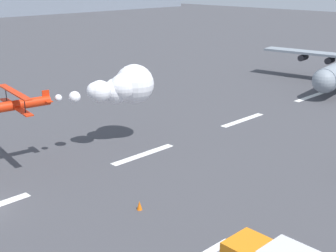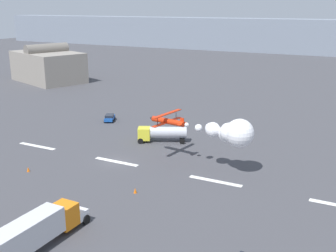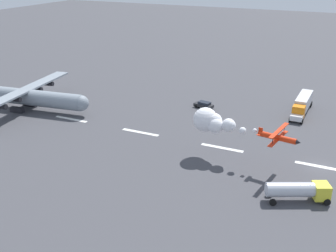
# 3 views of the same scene
# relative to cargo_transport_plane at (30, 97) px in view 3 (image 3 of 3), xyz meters

# --- Properties ---
(ground_plane) EXTENTS (440.00, 440.00, 0.00)m
(ground_plane) POSITION_rel_cargo_transport_plane_xyz_m (-63.05, 0.79, -3.19)
(ground_plane) COLOR #424247
(ground_plane) RESTS_ON ground
(runway_stripe_4) EXTENTS (8.00, 0.90, 0.01)m
(runway_stripe_4) POSITION_rel_cargo_transport_plane_xyz_m (-63.05, 0.79, -3.18)
(runway_stripe_4) COLOR white
(runway_stripe_4) RESTS_ON ground
(runway_stripe_5) EXTENTS (8.00, 0.90, 0.01)m
(runway_stripe_5) POSITION_rel_cargo_transport_plane_xyz_m (-45.98, 0.79, -3.18)
(runway_stripe_5) COLOR white
(runway_stripe_5) RESTS_ON ground
(runway_stripe_6) EXTENTS (8.00, 0.90, 0.01)m
(runway_stripe_6) POSITION_rel_cargo_transport_plane_xyz_m (-28.92, 0.79, -3.18)
(runway_stripe_6) COLOR white
(runway_stripe_6) RESTS_ON ground
(runway_stripe_7) EXTENTS (8.00, 0.90, 0.01)m
(runway_stripe_7) POSITION_rel_cargo_transport_plane_xyz_m (-11.86, 0.79, -3.18)
(runway_stripe_7) COLOR white
(runway_stripe_7) RESTS_ON ground
(cargo_transport_plane) EXTENTS (29.71, 32.08, 10.83)m
(cargo_transport_plane) POSITION_rel_cargo_transport_plane_xyz_m (0.00, 0.00, 0.00)
(cargo_transport_plane) COLOR gray
(cargo_transport_plane) RESTS_ON ground
(stunt_biplane_red) EXTENTS (18.50, 7.63, 4.21)m
(stunt_biplane_red) POSITION_rel_cargo_transport_plane_xyz_m (-45.63, 4.71, 3.23)
(stunt_biplane_red) COLOR red
(semi_truck_orange) EXTENTS (3.06, 13.98, 3.70)m
(semi_truck_orange) POSITION_rel_cargo_transport_plane_xyz_m (-56.24, -24.44, -1.07)
(semi_truck_orange) COLOR silver
(semi_truck_orange) RESTS_ON ground
(fuel_tanker_truck) EXTENTS (9.10, 6.17, 2.90)m
(fuel_tanker_truck) POSITION_rel_cargo_transport_plane_xyz_m (-61.35, 13.19, -1.45)
(fuel_tanker_truck) COLOR yellow
(fuel_tanker_truck) RESTS_ON ground
(followme_car_yellow) EXTENTS (4.79, 2.76, 1.52)m
(followme_car_yellow) POSITION_rel_cargo_transport_plane_xyz_m (-35.27, -18.09, -2.38)
(followme_car_yellow) COLOR #262628
(followme_car_yellow) RESTS_ON ground
(traffic_cone_far) EXTENTS (0.44, 0.44, 0.75)m
(traffic_cone_far) POSITION_rel_cargo_transport_plane_xyz_m (-54.18, -7.87, -2.81)
(traffic_cone_far) COLOR orange
(traffic_cone_far) RESTS_ON ground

